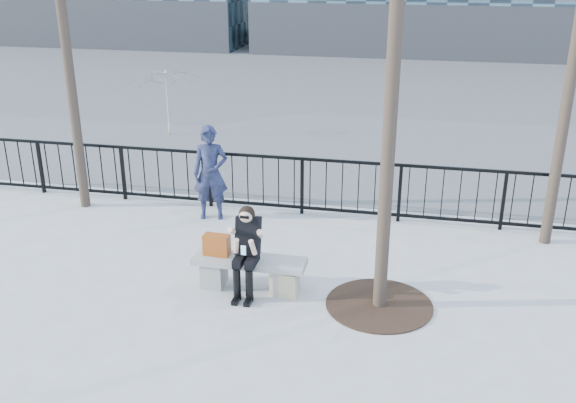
# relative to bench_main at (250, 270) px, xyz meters

# --- Properties ---
(ground) EXTENTS (120.00, 120.00, 0.00)m
(ground) POSITION_rel_bench_main_xyz_m (0.00, 0.00, -0.30)
(ground) COLOR gray
(ground) RESTS_ON ground
(street_surface) EXTENTS (60.00, 23.00, 0.01)m
(street_surface) POSITION_rel_bench_main_xyz_m (0.00, 15.00, -0.30)
(street_surface) COLOR #474747
(street_surface) RESTS_ON ground
(railing) EXTENTS (14.00, 0.06, 1.10)m
(railing) POSITION_rel_bench_main_xyz_m (0.00, 3.00, 0.25)
(railing) COLOR black
(railing) RESTS_ON ground
(tree_grate) EXTENTS (1.50, 1.50, 0.02)m
(tree_grate) POSITION_rel_bench_main_xyz_m (1.90, -0.10, -0.29)
(tree_grate) COLOR black
(tree_grate) RESTS_ON ground
(bench_main) EXTENTS (1.65, 0.46, 0.49)m
(bench_main) POSITION_rel_bench_main_xyz_m (0.00, 0.00, 0.00)
(bench_main) COLOR gray
(bench_main) RESTS_ON ground
(seated_woman) EXTENTS (0.50, 0.64, 1.34)m
(seated_woman) POSITION_rel_bench_main_xyz_m (0.00, -0.16, 0.37)
(seated_woman) COLOR black
(seated_woman) RESTS_ON ground
(handbag) EXTENTS (0.39, 0.20, 0.31)m
(handbag) POSITION_rel_bench_main_xyz_m (-0.50, 0.02, 0.35)
(handbag) COLOR #934012
(handbag) RESTS_ON bench_main
(shopping_bag) EXTENTS (0.41, 0.19, 0.37)m
(shopping_bag) POSITION_rel_bench_main_xyz_m (0.53, -0.12, -0.11)
(shopping_bag) COLOR beige
(shopping_bag) RESTS_ON ground
(standing_man) EXTENTS (0.71, 0.55, 1.75)m
(standing_man) POSITION_rel_bench_main_xyz_m (-1.39, 2.46, 0.57)
(standing_man) COLOR black
(standing_man) RESTS_ON ground
(vendor_umbrella) EXTENTS (2.31, 2.34, 1.79)m
(vendor_umbrella) POSITION_rel_bench_main_xyz_m (-4.36, 7.68, 0.59)
(vendor_umbrella) COLOR yellow
(vendor_umbrella) RESTS_ON ground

